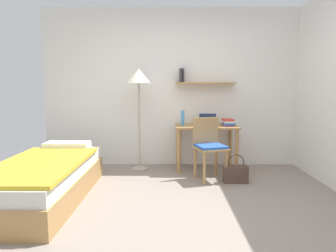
# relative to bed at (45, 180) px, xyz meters

# --- Properties ---
(ground_plane) EXTENTS (5.28, 5.28, 0.00)m
(ground_plane) POSITION_rel_bed_xyz_m (1.55, -0.34, -0.24)
(ground_plane) COLOR gray
(wall_back) EXTENTS (4.40, 0.27, 2.60)m
(wall_back) POSITION_rel_bed_xyz_m (1.55, 1.68, 1.06)
(wall_back) COLOR white
(wall_back) RESTS_ON ground_plane
(bed) EXTENTS (0.89, 2.03, 0.54)m
(bed) POSITION_rel_bed_xyz_m (0.00, 0.00, 0.00)
(bed) COLOR #B2844C
(bed) RESTS_ON ground_plane
(desk) EXTENTS (0.98, 0.59, 0.71)m
(desk) POSITION_rel_bed_xyz_m (2.03, 1.36, 0.34)
(desk) COLOR #B2844C
(desk) RESTS_ON ground_plane
(desk_chair) EXTENTS (0.50, 0.51, 0.87)m
(desk_chair) POSITION_rel_bed_xyz_m (2.01, 0.83, 0.26)
(desk_chair) COLOR #B2844C
(desk_chair) RESTS_ON ground_plane
(standing_lamp) EXTENTS (0.36, 0.36, 1.60)m
(standing_lamp) POSITION_rel_bed_xyz_m (0.97, 1.32, 1.15)
(standing_lamp) COLOR #B2A893
(standing_lamp) RESTS_ON ground_plane
(laptop) EXTENTS (0.31, 0.22, 0.20)m
(laptop) POSITION_rel_bed_xyz_m (2.06, 1.41, 0.52)
(laptop) COLOR #B7BABF
(laptop) RESTS_ON desk
(water_bottle) EXTENTS (0.06, 0.06, 0.24)m
(water_bottle) POSITION_rel_bed_xyz_m (1.65, 1.32, 0.59)
(water_bottle) COLOR #4C99DB
(water_bottle) RESTS_ON desk
(book_stack) EXTENTS (0.20, 0.25, 0.11)m
(book_stack) POSITION_rel_bed_xyz_m (2.37, 1.32, 0.52)
(book_stack) COLOR purple
(book_stack) RESTS_ON desk
(handbag) EXTENTS (0.34, 0.12, 0.40)m
(handbag) POSITION_rel_bed_xyz_m (2.36, 0.65, -0.11)
(handbag) COLOR #4C382D
(handbag) RESTS_ON ground_plane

